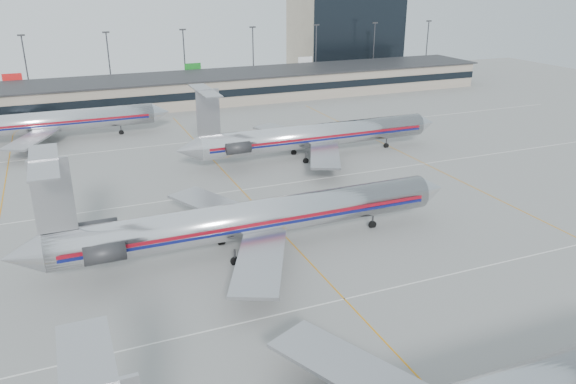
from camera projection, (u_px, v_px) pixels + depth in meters
ground at (407, 365)px, 42.16m from camera, size 260.00×260.00×0.00m
apron_markings at (344, 299)px, 50.77m from camera, size 160.00×0.15×0.02m
terminal at (160, 91)px, 125.43m from camera, size 162.00×17.00×6.25m
light_mast_row at (148, 59)px, 135.56m from camera, size 163.60×0.40×15.28m
distant_building at (344, 28)px, 170.10m from camera, size 30.00×20.00×25.00m
jet_second_row at (246, 219)px, 58.41m from camera, size 48.08×28.31×12.58m
jet_third_row at (311, 136)px, 89.18m from camera, size 45.04×27.70×12.31m
jet_back_row at (37, 123)px, 97.30m from camera, size 44.40×27.31×12.14m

